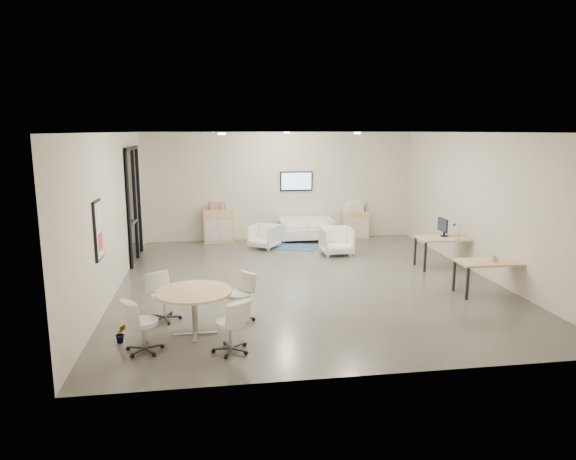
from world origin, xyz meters
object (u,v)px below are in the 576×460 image
(sideboard_left, at_px, (219,226))
(sideboard_right, at_px, (355,225))
(round_table, at_px, (194,296))
(armchair_left, at_px, (264,235))
(loveseat, at_px, (306,230))
(armchair_right, at_px, (336,240))
(desk_rear, at_px, (447,241))
(desk_front, at_px, (490,265))

(sideboard_left, relative_size, sideboard_right, 1.19)
(sideboard_left, bearing_deg, round_table, -94.08)
(armchair_left, bearing_deg, sideboard_right, 54.16)
(sideboard_left, height_order, round_table, sideboard_left)
(sideboard_left, xyz_separation_m, armchair_left, (1.24, -0.95, -0.12))
(sideboard_right, height_order, loveseat, sideboard_right)
(loveseat, distance_m, armchair_right, 1.90)
(armchair_left, height_order, desk_rear, armchair_left)
(armchair_right, relative_size, round_table, 0.67)
(desk_rear, bearing_deg, sideboard_right, 110.37)
(desk_front, bearing_deg, desk_rear, 90.44)
(loveseat, bearing_deg, sideboard_left, 176.29)
(sideboard_right, distance_m, armchair_right, 2.29)
(armchair_left, bearing_deg, desk_rear, 2.19)
(sideboard_right, height_order, round_table, sideboard_right)
(desk_rear, distance_m, desk_front, 2.06)
(sideboard_left, xyz_separation_m, armchair_right, (3.06, -1.99, -0.08))
(armchair_left, xyz_separation_m, round_table, (-1.74, -6.02, 0.29))
(armchair_right, relative_size, desk_front, 0.61)
(armchair_right, xyz_separation_m, desk_front, (2.22, -3.72, 0.20))
(armchair_left, distance_m, armchair_right, 2.09)
(loveseat, relative_size, armchair_left, 2.17)
(armchair_left, bearing_deg, round_table, -70.66)
(desk_rear, bearing_deg, armchair_right, 146.21)
(sideboard_left, height_order, loveseat, sideboard_left)
(sideboard_left, height_order, desk_rear, sideboard_left)
(armchair_right, bearing_deg, round_table, -126.51)
(sideboard_left, relative_size, round_table, 0.81)
(loveseat, height_order, armchair_left, armchair_left)
(sideboard_right, bearing_deg, sideboard_left, -179.63)
(sideboard_left, distance_m, armchair_right, 3.65)
(loveseat, distance_m, round_table, 7.49)
(sideboard_right, xyz_separation_m, loveseat, (-1.56, -0.18, -0.09))
(armchair_left, relative_size, armchair_right, 0.91)
(round_table, bearing_deg, desk_rear, 29.67)
(sideboard_left, xyz_separation_m, desk_front, (5.28, -5.71, 0.12))
(armchair_right, distance_m, desk_front, 4.33)
(desk_front, bearing_deg, armchair_right, 123.06)
(armchair_right, height_order, desk_front, armchair_right)
(desk_rear, xyz_separation_m, round_table, (-5.84, -3.33, -0.00))
(armchair_right, bearing_deg, sideboard_right, 60.93)
(loveseat, distance_m, armchair_left, 1.56)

